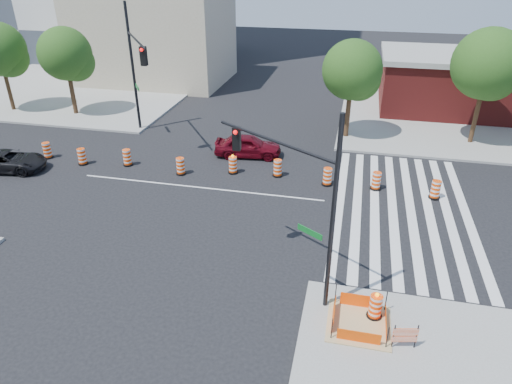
{
  "coord_description": "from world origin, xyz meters",
  "views": [
    {
      "loc": [
        8.12,
        -21.48,
        11.77
      ],
      "look_at": [
        3.8,
        -2.41,
        1.4
      ],
      "focal_mm": 32.0,
      "sensor_mm": 36.0,
      "label": 1
    }
  ],
  "objects_px": {
    "red_coupe": "(248,146)",
    "signal_pole_nw": "(136,61)",
    "signal_pole_se": "(299,186)",
    "dark_suv": "(8,161)"
  },
  "relations": [
    {
      "from": "dark_suv",
      "to": "signal_pole_nw",
      "type": "bearing_deg",
      "value": -48.66
    },
    {
      "from": "dark_suv",
      "to": "signal_pole_se",
      "type": "bearing_deg",
      "value": -120.37
    },
    {
      "from": "red_coupe",
      "to": "signal_pole_se",
      "type": "xyz_separation_m",
      "value": [
        4.83,
        -12.31,
        3.82
      ]
    },
    {
      "from": "dark_suv",
      "to": "signal_pole_se",
      "type": "xyz_separation_m",
      "value": [
        18.38,
        -7.06,
        3.93
      ]
    },
    {
      "from": "dark_suv",
      "to": "red_coupe",
      "type": "bearing_deg",
      "value": -78.18
    },
    {
      "from": "dark_suv",
      "to": "signal_pole_se",
      "type": "height_order",
      "value": "signal_pole_se"
    },
    {
      "from": "red_coupe",
      "to": "signal_pole_nw",
      "type": "distance_m",
      "value": 9.33
    },
    {
      "from": "red_coupe",
      "to": "dark_suv",
      "type": "relative_size",
      "value": 0.96
    },
    {
      "from": "red_coupe",
      "to": "signal_pole_nw",
      "type": "xyz_separation_m",
      "value": [
        -7.95,
        1.58,
        4.62
      ]
    },
    {
      "from": "signal_pole_se",
      "to": "dark_suv",
      "type": "bearing_deg",
      "value": 11.63
    }
  ]
}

